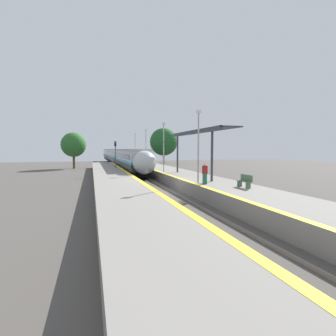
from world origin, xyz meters
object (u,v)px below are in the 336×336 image
Objects in this scene: platform_bench at (245,181)px; person_waiting at (205,173)px; lamppost_mid at (164,144)px; train at (116,156)px; lamppost_far at (146,145)px; lamppost_near at (198,142)px; railway_signal at (115,155)px; lamppost_farthest at (135,146)px.

platform_bench is 0.88× the size of person_waiting.
train is at bearing 93.69° from lamppost_mid.
person_waiting is at bearing -89.36° from lamppost_far.
person_waiting is (2.45, -45.10, -0.24)m from train.
train is 47.62m from platform_bench.
lamppost_near is 1.00× the size of lamppost_mid.
lamppost_far is (-2.18, 23.12, 2.73)m from platform_bench.
railway_signal is 12.10m from lamppost_farthest.
lamppost_far reaches higher than person_waiting.
lamppost_mid is at bearing -90.00° from lamppost_far.
railway_signal is 0.85× the size of lamppost_near.
lamppost_mid is 1.00× the size of lamppost_far.
lamppost_near and lamppost_farthest have the same top height.
lamppost_farthest is at bearing 93.77° from platform_bench.
train reaches higher than platform_bench.
platform_bench is 23.11m from railway_signal.
lamppost_near reaches higher than platform_bench.
lamppost_mid is (-2.18, 13.08, 2.73)m from platform_bench.
railway_signal reaches higher than person_waiting.
railway_signal reaches higher than platform_bench.
lamppost_mid is at bearing -90.00° from lamppost_farthest.
platform_bench is at bearing -86.23° from lamppost_farthest.
person_waiting is 0.34× the size of railway_signal.
platform_bench is 0.29× the size of railway_signal.
train is 44.81× the size of person_waiting.
lamppost_far is (0.00, 10.04, 0.00)m from lamppost_mid.
railway_signal is 0.85× the size of lamppost_farthest.
person_waiting reaches higher than platform_bench.
train is 25.49m from railway_signal.
train is 51.04× the size of platform_bench.
person_waiting is at bearing 130.10° from platform_bench.
platform_bench is (4.40, -47.41, -0.60)m from train.
person_waiting is 11.03m from lamppost_mid.
lamppost_near is at bearing 125.64° from platform_bench.
lamppost_farthest is at bearing 90.00° from lamppost_mid.
lamppost_farthest is at bearing 90.44° from person_waiting.
train is 15.04× the size of railway_signal.
platform_bench is 0.25× the size of lamppost_mid.
person_waiting is (-1.95, 2.32, 0.36)m from platform_bench.
lamppost_near is at bearing -76.33° from railway_signal.
lamppost_near is 1.00× the size of lamppost_farthest.
train is at bearing 98.83° from lamppost_farthest.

